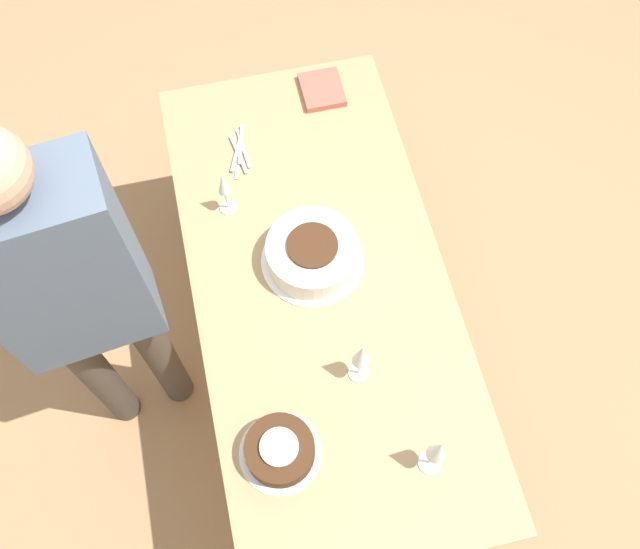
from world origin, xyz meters
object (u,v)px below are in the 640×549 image
(cake_front_chocolate, at_px, (280,450))
(wine_glass_extra, at_px, (224,187))
(wine_glass_near, at_px, (438,451))
(wine_glass_far, at_px, (361,356))
(person_cutting, at_px, (74,291))
(cake_center_white, at_px, (312,253))

(cake_front_chocolate, distance_m, wine_glass_extra, 0.86)
(wine_glass_near, bearing_deg, wine_glass_far, -156.72)
(wine_glass_far, height_order, wine_glass_extra, wine_glass_far)
(wine_glass_extra, relative_size, person_cutting, 0.11)
(cake_front_chocolate, xyz_separation_m, person_cutting, (-0.49, -0.46, 0.26))
(cake_center_white, xyz_separation_m, cake_front_chocolate, (0.59, -0.23, -0.01))
(cake_front_chocolate, xyz_separation_m, wine_glass_far, (-0.18, 0.28, 0.11))
(wine_glass_near, relative_size, wine_glass_extra, 1.18)
(wine_glass_near, relative_size, wine_glass_far, 1.03)
(wine_glass_far, bearing_deg, cake_center_white, -172.63)
(wine_glass_near, bearing_deg, cake_front_chocolate, -106.41)
(cake_front_chocolate, distance_m, wine_glass_near, 0.45)
(cake_center_white, relative_size, wine_glass_extra, 1.74)
(cake_front_chocolate, bearing_deg, wine_glass_near, 73.59)
(wine_glass_near, xyz_separation_m, wine_glass_extra, (-0.97, -0.42, -0.03))
(wine_glass_near, height_order, wine_glass_far, wine_glass_near)
(cake_front_chocolate, relative_size, wine_glass_near, 1.05)
(cake_center_white, bearing_deg, wine_glass_extra, -138.14)
(cake_center_white, xyz_separation_m, wine_glass_near, (0.71, 0.18, 0.11))
(wine_glass_near, bearing_deg, wine_glass_extra, -156.72)
(wine_glass_far, relative_size, wine_glass_extra, 1.14)
(cake_center_white, height_order, wine_glass_extra, wine_glass_extra)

